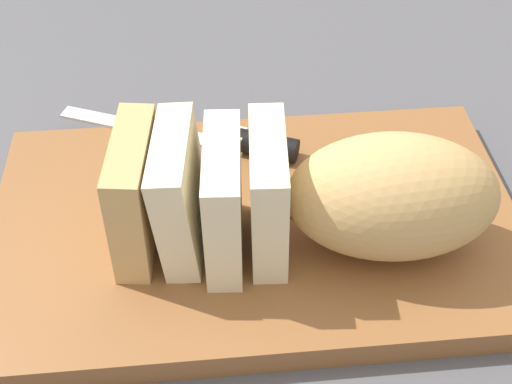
{
  "coord_description": "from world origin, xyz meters",
  "views": [
    {
      "loc": [
        0.02,
        0.38,
        0.44
      ],
      "look_at": [
        0.0,
        0.0,
        0.06
      ],
      "focal_mm": 46.16,
      "sensor_mm": 36.0,
      "label": 1
    }
  ],
  "objects": [
    {
      "name": "ground_plane",
      "position": [
        0.0,
        0.0,
        0.0
      ],
      "size": [
        3.0,
        3.0,
        0.0
      ],
      "primitive_type": "plane",
      "color": "#4C4C51"
    },
    {
      "name": "crumb_near_loaf",
      "position": [
        -0.03,
        0.0,
        0.03
      ],
      "size": [
        0.01,
        0.01,
        0.01
      ],
      "primitive_type": "sphere",
      "color": "tan",
      "rests_on": "cutting_board"
    },
    {
      "name": "cutting_board",
      "position": [
        0.0,
        0.0,
        0.01
      ],
      "size": [
        0.46,
        0.29,
        0.03
      ],
      "primitive_type": "cube",
      "rotation": [
        0.0,
        0.0,
        0.04
      ],
      "color": "brown",
      "rests_on": "ground_plane"
    },
    {
      "name": "crumb_near_knife",
      "position": [
        -0.02,
        0.04,
        0.03
      ],
      "size": [
        0.0,
        0.0,
        0.0
      ],
      "primitive_type": "sphere",
      "color": "tan",
      "rests_on": "cutting_board"
    },
    {
      "name": "bread_knife",
      "position": [
        0.01,
        -0.09,
        0.03
      ],
      "size": [
        0.23,
        0.1,
        0.02
      ],
      "rotation": [
        0.0,
        0.0,
        -0.35
      ],
      "color": "silver",
      "rests_on": "cutting_board"
    },
    {
      "name": "bread_loaf",
      "position": [
        -0.05,
        0.03,
        0.08
      ],
      "size": [
        0.3,
        0.11,
        0.11
      ],
      "rotation": [
        0.0,
        0.0,
        -0.05
      ],
      "color": "tan",
      "rests_on": "cutting_board"
    }
  ]
}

